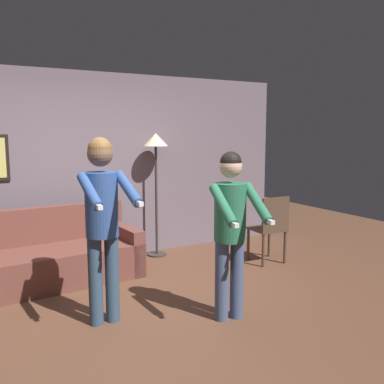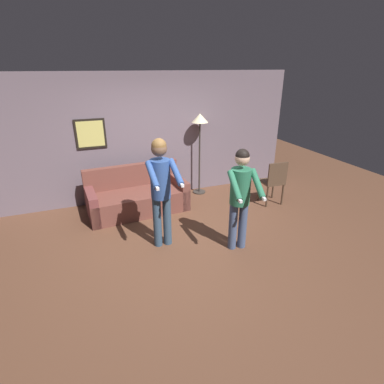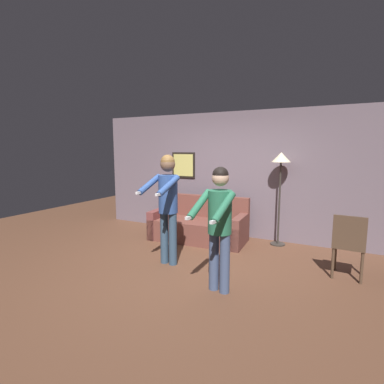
{
  "view_description": "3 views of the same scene",
  "coord_description": "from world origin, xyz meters",
  "px_view_note": "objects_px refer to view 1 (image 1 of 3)",
  "views": [
    {
      "loc": [
        -1.51,
        -3.7,
        1.8
      ],
      "look_at": [
        0.39,
        -0.34,
        1.25
      ],
      "focal_mm": 40.0,
      "sensor_mm": 36.0,
      "label": 1
    },
    {
      "loc": [
        -1.39,
        -4.01,
        2.7
      ],
      "look_at": [
        0.05,
        -0.26,
        0.99
      ],
      "focal_mm": 28.0,
      "sensor_mm": 36.0,
      "label": 2
    },
    {
      "loc": [
        2.11,
        -3.89,
        1.83
      ],
      "look_at": [
        0.22,
        -0.2,
        1.24
      ],
      "focal_mm": 28.0,
      "sensor_mm": 36.0,
      "label": 3
    }
  ],
  "objects_px": {
    "couch": "(58,259)",
    "person_standing_left": "(102,212)",
    "dining_chair_distant": "(271,226)",
    "torchiere_lamp": "(156,153)",
    "person_standing_right": "(231,221)"
  },
  "relations": [
    {
      "from": "dining_chair_distant",
      "to": "couch",
      "type": "bearing_deg",
      "value": 165.07
    },
    {
      "from": "person_standing_left",
      "to": "dining_chair_distant",
      "type": "relative_size",
      "value": 1.88
    },
    {
      "from": "person_standing_right",
      "to": "dining_chair_distant",
      "type": "bearing_deg",
      "value": 38.74
    },
    {
      "from": "person_standing_left",
      "to": "person_standing_right",
      "type": "bearing_deg",
      "value": -25.13
    },
    {
      "from": "dining_chair_distant",
      "to": "person_standing_right",
      "type": "bearing_deg",
      "value": -141.26
    },
    {
      "from": "torchiere_lamp",
      "to": "person_standing_left",
      "type": "distance_m",
      "value": 2.31
    },
    {
      "from": "torchiere_lamp",
      "to": "dining_chair_distant",
      "type": "xyz_separation_m",
      "value": [
        1.19,
        -1.12,
        -0.97
      ]
    },
    {
      "from": "person_standing_right",
      "to": "dining_chair_distant",
      "type": "xyz_separation_m",
      "value": [
        1.48,
        1.19,
        -0.44
      ]
    },
    {
      "from": "couch",
      "to": "person_standing_left",
      "type": "distance_m",
      "value": 1.61
    },
    {
      "from": "couch",
      "to": "torchiere_lamp",
      "type": "xyz_separation_m",
      "value": [
        1.5,
        0.41,
        1.22
      ]
    },
    {
      "from": "couch",
      "to": "dining_chair_distant",
      "type": "bearing_deg",
      "value": -14.93
    },
    {
      "from": "person_standing_left",
      "to": "couch",
      "type": "bearing_deg",
      "value": 95.24
    },
    {
      "from": "couch",
      "to": "dining_chair_distant",
      "type": "distance_m",
      "value": 2.79
    },
    {
      "from": "torchiere_lamp",
      "to": "person_standing_right",
      "type": "bearing_deg",
      "value": -97.32
    },
    {
      "from": "couch",
      "to": "person_standing_right",
      "type": "xyz_separation_m",
      "value": [
        1.2,
        -1.91,
        0.69
      ]
    }
  ]
}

